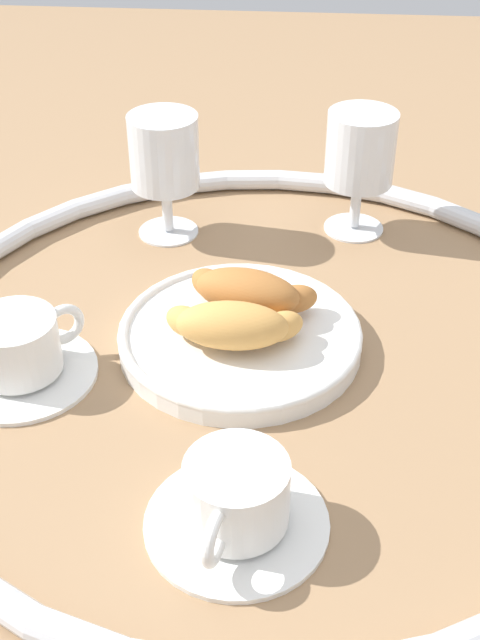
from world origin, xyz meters
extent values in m
plane|color=#997551|center=(0.00, 0.00, 0.00)|extent=(2.20, 2.20, 0.00)
torus|color=silver|center=(0.00, 0.00, 0.01)|extent=(0.69, 0.69, 0.02)
cylinder|color=white|center=(-0.02, 0.01, 0.01)|extent=(0.23, 0.23, 0.02)
torus|color=white|center=(-0.02, 0.01, 0.02)|extent=(0.23, 0.23, 0.01)
ellipsoid|color=#D6994C|center=(-0.03, -0.02, 0.04)|extent=(0.10, 0.05, 0.04)
ellipsoid|color=#D6994C|center=(0.02, -0.01, 0.04)|extent=(0.05, 0.05, 0.03)
ellipsoid|color=#D6994C|center=(-0.07, -0.01, 0.04)|extent=(0.05, 0.05, 0.03)
ellipsoid|color=#AD6B33|center=(-0.02, 0.03, 0.04)|extent=(0.11, 0.07, 0.04)
ellipsoid|color=#AD6B33|center=(0.03, 0.04, 0.04)|extent=(0.05, 0.04, 0.03)
ellipsoid|color=#AD6B33|center=(-0.06, 0.06, 0.04)|extent=(0.05, 0.05, 0.03)
cylinder|color=white|center=(-0.21, -0.05, 0.00)|extent=(0.14, 0.14, 0.01)
cylinder|color=white|center=(-0.21, -0.05, 0.03)|extent=(0.08, 0.08, 0.05)
cylinder|color=#937A60|center=(-0.21, -0.05, 0.06)|extent=(0.07, 0.07, 0.01)
torus|color=white|center=(-0.18, -0.02, 0.04)|extent=(0.04, 0.03, 0.04)
cylinder|color=white|center=(-0.01, -0.21, 0.00)|extent=(0.14, 0.14, 0.01)
cylinder|color=white|center=(-0.01, -0.21, 0.03)|extent=(0.08, 0.08, 0.05)
cylinder|color=brown|center=(-0.01, -0.21, 0.06)|extent=(0.07, 0.07, 0.01)
torus|color=white|center=(-0.02, -0.25, 0.04)|extent=(0.02, 0.04, 0.04)
cylinder|color=white|center=(0.09, 0.24, 0.00)|extent=(0.07, 0.07, 0.01)
cylinder|color=white|center=(0.09, 0.24, 0.03)|extent=(0.01, 0.01, 0.05)
cylinder|color=white|center=(0.09, 0.24, 0.10)|extent=(0.08, 0.08, 0.08)
cylinder|color=yellow|center=(0.09, 0.24, 0.09)|extent=(0.07, 0.07, 0.06)
cylinder|color=white|center=(-0.12, 0.21, 0.00)|extent=(0.07, 0.07, 0.01)
cylinder|color=white|center=(-0.12, 0.21, 0.03)|extent=(0.01, 0.01, 0.05)
cylinder|color=white|center=(-0.12, 0.21, 0.10)|extent=(0.08, 0.08, 0.08)
cylinder|color=gold|center=(-0.12, 0.21, 0.10)|extent=(0.07, 0.07, 0.07)
camera|label=1|loc=(0.03, -0.61, 0.48)|focal=46.79mm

